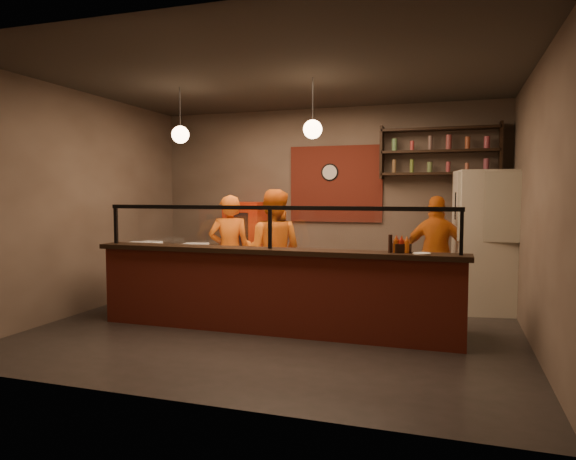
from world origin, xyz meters
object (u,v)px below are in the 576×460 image
(wall_clock, at_px, (330,172))
(pizza_dough, at_px, (370,258))
(red_cooler, at_px, (248,247))
(pepper_mill, at_px, (390,244))
(cook_right, at_px, (437,255))
(cook_mid, at_px, (273,251))
(fridge, at_px, (486,242))
(cook_left, at_px, (230,252))
(condiment_caddy, at_px, (402,248))

(wall_clock, xyz_separation_m, pizza_dough, (1.03, -2.13, -1.19))
(red_cooler, bearing_deg, wall_clock, 18.55)
(pepper_mill, bearing_deg, cook_right, 75.61)
(cook_mid, bearing_deg, fridge, -162.58)
(cook_left, relative_size, cook_mid, 0.95)
(wall_clock, bearing_deg, fridge, -14.66)
(red_cooler, height_order, pepper_mill, red_cooler)
(cook_right, xyz_separation_m, fridge, (0.68, 0.29, 0.18))
(pizza_dough, relative_size, pepper_mill, 2.36)
(cook_right, bearing_deg, condiment_caddy, 81.10)
(cook_mid, xyz_separation_m, cook_right, (2.27, 0.71, -0.05))
(cook_left, distance_m, fridge, 3.79)
(fridge, bearing_deg, red_cooler, 166.22)
(fridge, distance_m, pizza_dough, 2.09)
(pizza_dough, bearing_deg, cook_right, 56.04)
(fridge, height_order, condiment_caddy, fridge)
(red_cooler, xyz_separation_m, pizza_dough, (2.42, -1.82, 0.11))
(wall_clock, distance_m, cook_right, 2.40)
(fridge, relative_size, pizza_dough, 4.24)
(wall_clock, relative_size, condiment_caddy, 1.62)
(cook_mid, height_order, pepper_mill, cook_mid)
(pepper_mill, bearing_deg, wall_clock, 116.11)
(wall_clock, bearing_deg, cook_left, -125.88)
(cook_left, xyz_separation_m, condiment_caddy, (2.64, -1.09, 0.26))
(cook_mid, xyz_separation_m, pepper_mill, (1.81, -1.10, 0.27))
(cook_left, distance_m, cook_mid, 0.72)
(cook_right, bearing_deg, pepper_mill, 77.83)
(wall_clock, height_order, fridge, wall_clock)
(condiment_caddy, bearing_deg, cook_right, 78.87)
(fridge, height_order, pizza_dough, fridge)
(wall_clock, relative_size, pizza_dough, 0.61)
(cook_left, relative_size, cook_right, 1.01)
(red_cooler, bearing_deg, pizza_dough, -30.86)
(cook_left, xyz_separation_m, cook_mid, (0.71, -0.05, 0.04))
(wall_clock, height_order, red_cooler, wall_clock)
(cook_left, bearing_deg, wall_clock, -150.69)
(cook_right, height_order, fridge, fridge)
(wall_clock, relative_size, cook_mid, 0.17)
(fridge, bearing_deg, cook_left, -174.12)
(cook_left, bearing_deg, pepper_mill, 130.59)
(wall_clock, distance_m, pizza_dough, 2.65)
(pizza_dough, height_order, pepper_mill, pepper_mill)
(wall_clock, height_order, cook_mid, wall_clock)
(wall_clock, height_order, cook_right, wall_clock)
(wall_clock, relative_size, fridge, 0.15)
(wall_clock, bearing_deg, red_cooler, -167.47)
(cook_left, relative_size, condiment_caddy, 9.22)
(fridge, height_order, red_cooler, fridge)
(red_cooler, xyz_separation_m, pepper_mill, (2.75, -2.45, 0.37))
(red_cooler, bearing_deg, condiment_caddy, -33.77)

